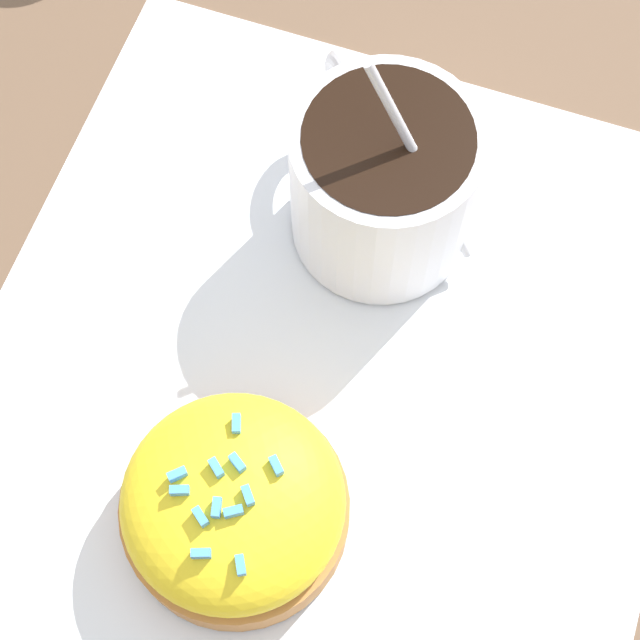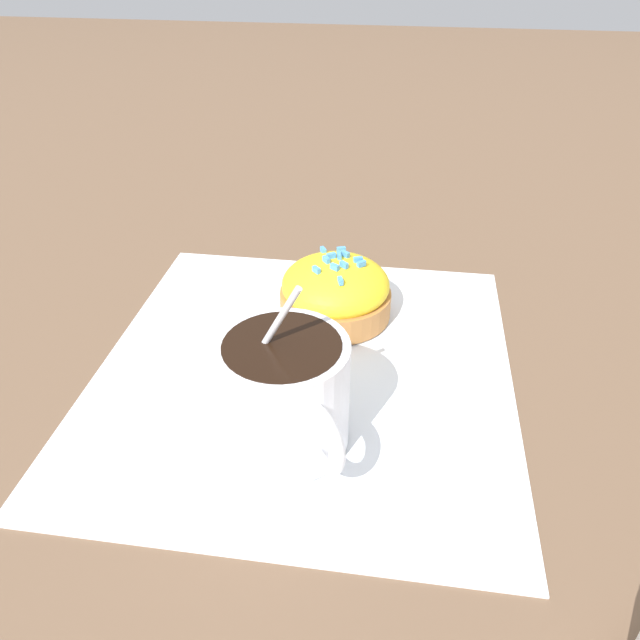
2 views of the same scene
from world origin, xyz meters
name	(u,v)px [view 2 (image 2 of 2)]	position (x,y,z in m)	size (l,w,h in m)	color
ground_plane	(305,370)	(0.00, 0.00, 0.00)	(3.00, 3.00, 0.00)	brown
paper_napkin	(304,369)	(0.00, 0.00, 0.00)	(0.32, 0.30, 0.00)	white
coffee_cup	(282,390)	(-0.07, 0.00, 0.04)	(0.09, 0.09, 0.11)	white
frosted_pastry	(335,291)	(0.07, -0.01, 0.02)	(0.09, 0.09, 0.05)	#B2753D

